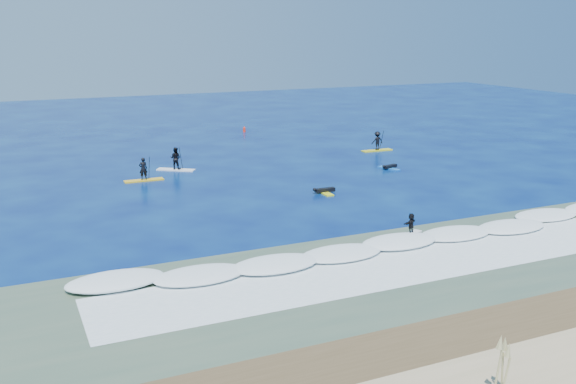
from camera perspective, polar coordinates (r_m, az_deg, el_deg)
name	(u,v)px	position (r m, az deg, el deg)	size (l,w,h in m)	color
ground	(307,204)	(45.58, 1.69, -1.07)	(160.00, 160.00, 0.00)	#04104D
wet_sand_strip	(534,330)	(29.05, 21.04, -11.35)	(90.00, 5.00, 0.08)	#4B3B23
shallow_water	(425,269)	(34.19, 12.12, -6.74)	(90.00, 13.00, 0.01)	#3C5241
breaking_wave	(383,246)	(37.27, 8.48, -4.80)	(40.00, 6.00, 0.30)	white
whitewater	(414,263)	(34.94, 11.15, -6.23)	(34.00, 5.00, 0.02)	silver
sup_paddler_left	(143,172)	(53.61, -12.72, 1.70)	(3.19, 0.83, 2.24)	yellow
sup_paddler_center	(176,160)	(57.04, -9.96, 2.79)	(3.23, 2.65, 2.37)	white
sup_paddler_right	(377,142)	(65.84, 7.93, 4.42)	(3.29, 0.89, 2.30)	yellow
prone_paddler_near	(324,191)	(48.64, 3.21, 0.11)	(1.81, 2.29, 0.48)	yellow
prone_paddler_far	(389,167)	(57.59, 8.99, 2.19)	(1.72, 2.25, 0.46)	blue
wave_surfer	(411,225)	(38.86, 10.87, -2.90)	(1.90, 1.22, 1.34)	white
marker_buoy	(244,129)	(77.35, -3.91, 5.57)	(0.32, 0.32, 0.77)	#FF2E16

